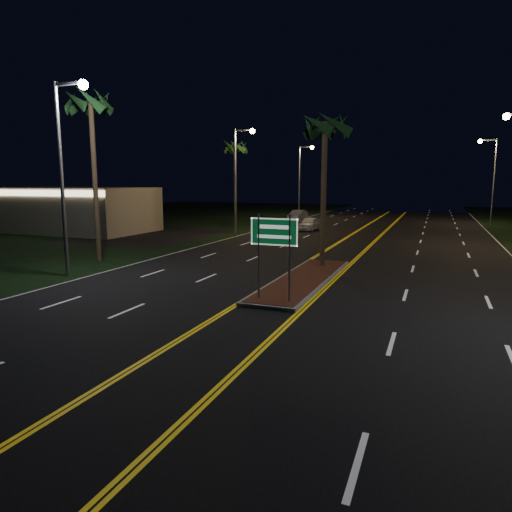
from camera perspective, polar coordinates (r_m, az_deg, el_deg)
The scene contains 14 objects.
ground at distance 14.64m, azimuth -1.44°, elevation -8.64°, with size 120.00×120.00×0.00m, color black.
grass_left at distance 52.03m, azimuth -21.60°, elevation 3.63°, with size 40.00×110.00×0.01m, color black.
median_island at distance 21.03m, azimuth 6.02°, elevation -2.92°, with size 2.25×10.25×0.17m.
highway_sign at distance 16.68m, azimuth 2.28°, elevation 2.02°, with size 1.80×0.08×3.20m.
commercial_building at distance 45.52m, azimuth -22.35°, elevation 5.41°, with size 15.00×8.12×4.00m.
streetlight_left_near at distance 23.29m, azimuth -22.60°, elevation 11.40°, with size 1.91×0.44×9.00m.
streetlight_left_mid at distance 40.19m, azimuth -2.10°, elevation 10.88°, with size 1.91×0.44×9.00m.
streetlight_left_far at distance 59.06m, azimuth 5.81°, elevation 10.31°, with size 1.91×0.44×9.00m.
streetlight_right_far at distance 55.08m, azimuth 27.27°, elevation 9.43°, with size 1.91×0.44×9.00m.
palm_median at distance 24.11m, azimuth 8.63°, elevation 15.76°, with size 2.40×2.40×8.30m.
palm_left_near at distance 27.81m, azimuth -19.97°, elevation 17.36°, with size 2.40×2.40×9.80m.
palm_left_far at distance 44.84m, azimuth -2.65°, elevation 13.38°, with size 2.40×2.40×8.80m.
car_near at distance 43.38m, azimuth 6.70°, elevation 4.18°, with size 1.86×4.33×1.44m, color silver.
car_far at distance 53.25m, azimuth 5.24°, elevation 5.16°, with size 1.92×4.47×1.49m, color silver.
Camera 1 is at (5.44, -12.83, 4.49)m, focal length 32.00 mm.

